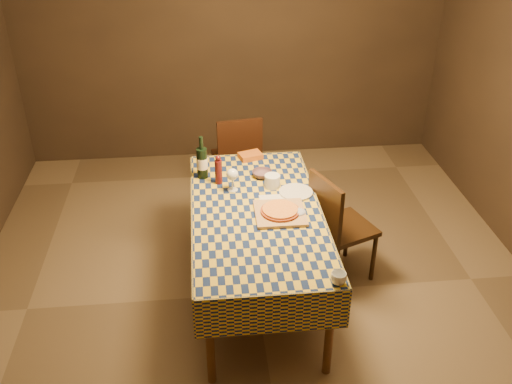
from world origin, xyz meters
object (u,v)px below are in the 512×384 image
pizza (280,210)px  wine_bottle (202,162)px  chair_right (336,223)px  dining_table (257,220)px  cutting_board (280,213)px  white_plate (296,192)px  bowl (262,174)px  chair_far (238,155)px

pizza → wine_bottle: 0.82m
wine_bottle → chair_right: size_ratio=0.38×
dining_table → cutting_board: (0.16, -0.06, 0.09)m
wine_bottle → white_plate: wine_bottle is taller
pizza → chair_right: 0.59m
pizza → wine_bottle: size_ratio=0.86×
bowl → dining_table: bearing=-100.8°
dining_table → cutting_board: bearing=-21.4°
white_plate → chair_far: (-0.36, 1.17, -0.25)m
bowl → chair_far: chair_far is taller
pizza → wine_bottle: wine_bottle is taller
wine_bottle → bowl: bearing=-5.3°
bowl → chair_far: size_ratio=0.17×
dining_table → chair_far: 1.40m
pizza → bowl: (-0.06, 0.57, -0.01)m
cutting_board → white_plate: cutting_board is taller
bowl → wine_bottle: bearing=174.7°
white_plate → chair_right: size_ratio=0.27×
white_plate → wine_bottle: bearing=155.1°
cutting_board → bowl: size_ratio=2.25×
wine_bottle → chair_far: wine_bottle is taller
cutting_board → chair_right: (0.47, 0.22, -0.26)m
dining_table → pizza: pizza is taller
dining_table → chair_right: chair_right is taller
bowl → chair_right: size_ratio=0.17×
cutting_board → bowl: bowl is taller
cutting_board → white_plate: (0.16, 0.29, -0.00)m
pizza → bowl: same height
dining_table → wine_bottle: bearing=124.3°
dining_table → pizza: (0.16, -0.06, 0.11)m
dining_table → white_plate: size_ratio=7.21×
chair_far → dining_table: bearing=-88.4°
dining_table → white_plate: 0.40m
pizza → chair_right: bearing=24.7°
cutting_board → wine_bottle: (-0.53, 0.61, 0.12)m
white_plate → chair_far: chair_far is taller
dining_table → chair_far: chair_far is taller
wine_bottle → dining_table: bearing=-55.7°
cutting_board → chair_far: chair_far is taller
pizza → white_plate: (0.16, 0.29, -0.03)m
dining_table → white_plate: (0.32, 0.23, 0.08)m
pizza → chair_right: chair_right is taller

